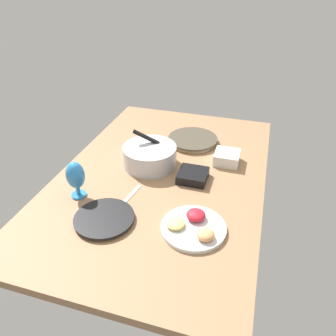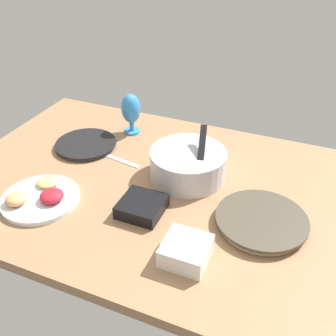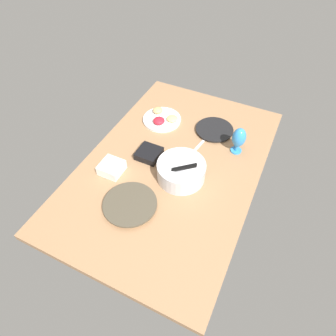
{
  "view_description": "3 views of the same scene",
  "coord_description": "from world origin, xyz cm",
  "px_view_note": "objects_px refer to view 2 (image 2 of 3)",
  "views": [
    {
      "loc": [
        -134.29,
        -43.51,
        95.6
      ],
      "look_at": [
        0.56,
        -3.13,
        4.07
      ],
      "focal_mm": 34.99,
      "sensor_mm": 36.0,
      "label": 1
    },
    {
      "loc": [
        46.79,
        -105.67,
        86.11
      ],
      "look_at": [
        0.27,
        5.84,
        4.07
      ],
      "focal_mm": 41.38,
      "sensor_mm": 36.0,
      "label": 2
    },
    {
      "loc": [
        111.76,
        50.96,
        134.63
      ],
      "look_at": [
        7.24,
        0.52,
        4.07
      ],
      "focal_mm": 31.27,
      "sensor_mm": 36.0,
      "label": 3
    }
  ],
  "objects_px": {
    "mixing_bowl": "(188,163)",
    "square_bowl_black": "(142,206)",
    "dinner_plate_right": "(261,221)",
    "hurricane_glass_blue": "(131,110)",
    "dinner_plate_left": "(86,144)",
    "fruit_platter": "(40,197)",
    "square_bowl_white": "(186,250)"
  },
  "relations": [
    {
      "from": "square_bowl_black",
      "to": "square_bowl_white",
      "type": "bearing_deg",
      "value": -33.97
    },
    {
      "from": "fruit_platter",
      "to": "square_bowl_white",
      "type": "xyz_separation_m",
      "value": [
        0.57,
        -0.06,
        0.02
      ]
    },
    {
      "from": "dinner_plate_right",
      "to": "mixing_bowl",
      "type": "xyz_separation_m",
      "value": [
        -0.31,
        0.16,
        0.04
      ]
    },
    {
      "from": "dinner_plate_left",
      "to": "square_bowl_black",
      "type": "height_order",
      "value": "square_bowl_black"
    },
    {
      "from": "fruit_platter",
      "to": "dinner_plate_right",
      "type": "bearing_deg",
      "value": 13.25
    },
    {
      "from": "fruit_platter",
      "to": "square_bowl_black",
      "type": "bearing_deg",
      "value": 13.44
    },
    {
      "from": "dinner_plate_left",
      "to": "fruit_platter",
      "type": "bearing_deg",
      "value": -81.69
    },
    {
      "from": "square_bowl_black",
      "to": "hurricane_glass_blue",
      "type": "bearing_deg",
      "value": 120.55
    },
    {
      "from": "hurricane_glass_blue",
      "to": "square_bowl_white",
      "type": "height_order",
      "value": "hurricane_glass_blue"
    },
    {
      "from": "mixing_bowl",
      "to": "square_bowl_black",
      "type": "relative_size",
      "value": 1.99
    },
    {
      "from": "dinner_plate_right",
      "to": "mixing_bowl",
      "type": "relative_size",
      "value": 1.05
    },
    {
      "from": "hurricane_glass_blue",
      "to": "square_bowl_black",
      "type": "xyz_separation_m",
      "value": [
        0.29,
        -0.49,
        -0.09
      ]
    },
    {
      "from": "dinner_plate_right",
      "to": "mixing_bowl",
      "type": "bearing_deg",
      "value": 152.41
    },
    {
      "from": "dinner_plate_right",
      "to": "square_bowl_black",
      "type": "xyz_separation_m",
      "value": [
        -0.38,
        -0.09,
        0.01
      ]
    },
    {
      "from": "dinner_plate_left",
      "to": "dinner_plate_right",
      "type": "bearing_deg",
      "value": -14.39
    },
    {
      "from": "mixing_bowl",
      "to": "hurricane_glass_blue",
      "type": "distance_m",
      "value": 0.43
    },
    {
      "from": "dinner_plate_left",
      "to": "fruit_platter",
      "type": "relative_size",
      "value": 0.95
    },
    {
      "from": "fruit_platter",
      "to": "square_bowl_white",
      "type": "bearing_deg",
      "value": -5.7
    },
    {
      "from": "dinner_plate_left",
      "to": "fruit_platter",
      "type": "height_order",
      "value": "fruit_platter"
    },
    {
      "from": "mixing_bowl",
      "to": "dinner_plate_left",
      "type": "bearing_deg",
      "value": 175.29
    },
    {
      "from": "mixing_bowl",
      "to": "fruit_platter",
      "type": "height_order",
      "value": "mixing_bowl"
    },
    {
      "from": "square_bowl_white",
      "to": "dinner_plate_left",
      "type": "bearing_deg",
      "value": 144.99
    },
    {
      "from": "dinner_plate_left",
      "to": "dinner_plate_right",
      "type": "height_order",
      "value": "dinner_plate_right"
    },
    {
      "from": "mixing_bowl",
      "to": "square_bowl_black",
      "type": "bearing_deg",
      "value": -105.37
    },
    {
      "from": "dinner_plate_right",
      "to": "hurricane_glass_blue",
      "type": "xyz_separation_m",
      "value": [
        -0.67,
        0.4,
        0.09
      ]
    },
    {
      "from": "dinner_plate_right",
      "to": "fruit_platter",
      "type": "distance_m",
      "value": 0.76
    },
    {
      "from": "mixing_bowl",
      "to": "hurricane_glass_blue",
      "type": "relative_size",
      "value": 1.54
    },
    {
      "from": "dinner_plate_right",
      "to": "square_bowl_white",
      "type": "height_order",
      "value": "square_bowl_white"
    },
    {
      "from": "mixing_bowl",
      "to": "square_bowl_white",
      "type": "height_order",
      "value": "mixing_bowl"
    },
    {
      "from": "dinner_plate_right",
      "to": "square_bowl_black",
      "type": "height_order",
      "value": "square_bowl_black"
    },
    {
      "from": "dinner_plate_left",
      "to": "square_bowl_white",
      "type": "height_order",
      "value": "square_bowl_white"
    },
    {
      "from": "mixing_bowl",
      "to": "square_bowl_white",
      "type": "bearing_deg",
      "value": -70.49
    }
  ]
}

